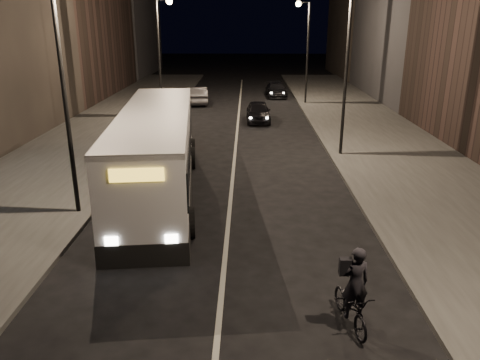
{
  "coord_description": "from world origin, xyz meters",
  "views": [
    {
      "loc": [
        0.66,
        -11.95,
        6.89
      ],
      "look_at": [
        0.41,
        3.69,
        1.5
      ],
      "focal_mm": 35.0,
      "sensor_mm": 36.0,
      "label": 1
    }
  ],
  "objects_px": {
    "streetlight_right_mid": "(342,52)",
    "cyclist_on_bicycle": "(352,300)",
    "city_bus": "(157,149)",
    "car_mid": "(198,95)",
    "car_far": "(276,90)",
    "streetlight_right_far": "(305,39)",
    "streetlight_left_far": "(162,42)",
    "car_near": "(258,112)",
    "streetlight_left_near": "(69,67)"
  },
  "relations": [
    {
      "from": "streetlight_right_mid",
      "to": "city_bus",
      "type": "xyz_separation_m",
      "value": [
        -8.36,
        -5.55,
        -3.49
      ]
    },
    {
      "from": "streetlight_right_far",
      "to": "streetlight_left_far",
      "type": "distance_m",
      "value": 12.24
    },
    {
      "from": "cyclist_on_bicycle",
      "to": "car_mid",
      "type": "distance_m",
      "value": 31.43
    },
    {
      "from": "streetlight_right_mid",
      "to": "car_far",
      "type": "bearing_deg",
      "value": 95.65
    },
    {
      "from": "cyclist_on_bicycle",
      "to": "car_far",
      "type": "relative_size",
      "value": 0.49
    },
    {
      "from": "city_bus",
      "to": "car_far",
      "type": "distance_m",
      "value": 26.47
    },
    {
      "from": "car_mid",
      "to": "car_far",
      "type": "xyz_separation_m",
      "value": [
        6.94,
        3.94,
        -0.09
      ]
    },
    {
      "from": "streetlight_left_near",
      "to": "car_far",
      "type": "height_order",
      "value": "streetlight_left_near"
    },
    {
      "from": "car_mid",
      "to": "streetlight_left_far",
      "type": "bearing_deg",
      "value": 66.46
    },
    {
      "from": "streetlight_left_near",
      "to": "car_near",
      "type": "distance_m",
      "value": 18.79
    },
    {
      "from": "streetlight_right_mid",
      "to": "car_near",
      "type": "height_order",
      "value": "streetlight_right_mid"
    },
    {
      "from": "streetlight_left_near",
      "to": "streetlight_left_far",
      "type": "height_order",
      "value": "same"
    },
    {
      "from": "streetlight_left_near",
      "to": "streetlight_left_far",
      "type": "relative_size",
      "value": 1.0
    },
    {
      "from": "streetlight_left_near",
      "to": "cyclist_on_bicycle",
      "type": "xyz_separation_m",
      "value": [
        8.45,
        -6.54,
        -4.65
      ]
    },
    {
      "from": "streetlight_right_mid",
      "to": "car_mid",
      "type": "height_order",
      "value": "streetlight_right_mid"
    },
    {
      "from": "streetlight_left_far",
      "to": "cyclist_on_bicycle",
      "type": "xyz_separation_m",
      "value": [
        8.45,
        -24.54,
        -4.65
      ]
    },
    {
      "from": "streetlight_right_mid",
      "to": "streetlight_left_near",
      "type": "height_order",
      "value": "same"
    },
    {
      "from": "streetlight_right_far",
      "to": "car_near",
      "type": "bearing_deg",
      "value": -118.79
    },
    {
      "from": "city_bus",
      "to": "car_mid",
      "type": "relative_size",
      "value": 2.96
    },
    {
      "from": "car_near",
      "to": "car_far",
      "type": "height_order",
      "value": "car_near"
    },
    {
      "from": "streetlight_left_near",
      "to": "city_bus",
      "type": "distance_m",
      "value": 4.84
    },
    {
      "from": "streetlight_left_far",
      "to": "car_near",
      "type": "xyz_separation_m",
      "value": [
        6.76,
        -1.1,
        -4.66
      ]
    },
    {
      "from": "streetlight_right_mid",
      "to": "cyclist_on_bicycle",
      "type": "xyz_separation_m",
      "value": [
        -2.21,
        -14.54,
        -4.65
      ]
    },
    {
      "from": "streetlight_left_far",
      "to": "car_near",
      "type": "relative_size",
      "value": 1.98
    },
    {
      "from": "streetlight_right_far",
      "to": "city_bus",
      "type": "bearing_deg",
      "value": -111.21
    },
    {
      "from": "car_mid",
      "to": "streetlight_right_mid",
      "type": "bearing_deg",
      "value": 111.08
    },
    {
      "from": "streetlight_right_far",
      "to": "city_bus",
      "type": "xyz_separation_m",
      "value": [
        -8.36,
        -21.55,
        -3.49
      ]
    },
    {
      "from": "streetlight_right_mid",
      "to": "streetlight_left_far",
      "type": "bearing_deg",
      "value": 136.84
    },
    {
      "from": "streetlight_right_far",
      "to": "car_mid",
      "type": "distance_m",
      "value": 10.07
    },
    {
      "from": "streetlight_left_near",
      "to": "car_near",
      "type": "height_order",
      "value": "streetlight_left_near"
    },
    {
      "from": "car_mid",
      "to": "city_bus",
      "type": "bearing_deg",
      "value": 83.66
    },
    {
      "from": "car_mid",
      "to": "car_far",
      "type": "bearing_deg",
      "value": -158.24
    },
    {
      "from": "streetlight_right_far",
      "to": "cyclist_on_bicycle",
      "type": "height_order",
      "value": "streetlight_right_far"
    },
    {
      "from": "streetlight_left_near",
      "to": "car_near",
      "type": "xyz_separation_m",
      "value": [
        6.76,
        16.9,
        -4.66
      ]
    },
    {
      "from": "streetlight_left_near",
      "to": "city_bus",
      "type": "xyz_separation_m",
      "value": [
        2.3,
        2.45,
        -3.49
      ]
    },
    {
      "from": "streetlight_left_far",
      "to": "car_mid",
      "type": "distance_m",
      "value": 7.91
    },
    {
      "from": "cyclist_on_bicycle",
      "to": "car_near",
      "type": "distance_m",
      "value": 23.5
    },
    {
      "from": "streetlight_right_mid",
      "to": "streetlight_left_far",
      "type": "relative_size",
      "value": 1.0
    },
    {
      "from": "car_near",
      "to": "car_far",
      "type": "distance_m",
      "value": 11.37
    },
    {
      "from": "streetlight_right_mid",
      "to": "cyclist_on_bicycle",
      "type": "relative_size",
      "value": 3.81
    },
    {
      "from": "streetlight_left_near",
      "to": "car_near",
      "type": "bearing_deg",
      "value": 68.19
    },
    {
      "from": "streetlight_left_near",
      "to": "cyclist_on_bicycle",
      "type": "relative_size",
      "value": 3.81
    },
    {
      "from": "streetlight_left_far",
      "to": "car_mid",
      "type": "relative_size",
      "value": 1.85
    },
    {
      "from": "car_near",
      "to": "car_far",
      "type": "xyz_separation_m",
      "value": [
        1.91,
        11.21,
        -0.07
      ]
    },
    {
      "from": "streetlight_right_far",
      "to": "cyclist_on_bicycle",
      "type": "distance_m",
      "value": 30.97
    },
    {
      "from": "streetlight_left_far",
      "to": "car_mid",
      "type": "bearing_deg",
      "value": 74.3
    },
    {
      "from": "car_near",
      "to": "car_mid",
      "type": "height_order",
      "value": "car_mid"
    },
    {
      "from": "streetlight_right_far",
      "to": "car_mid",
      "type": "relative_size",
      "value": 1.85
    },
    {
      "from": "car_near",
      "to": "car_far",
      "type": "bearing_deg",
      "value": 79.37
    },
    {
      "from": "streetlight_left_near",
      "to": "car_far",
      "type": "distance_m",
      "value": 29.79
    }
  ]
}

